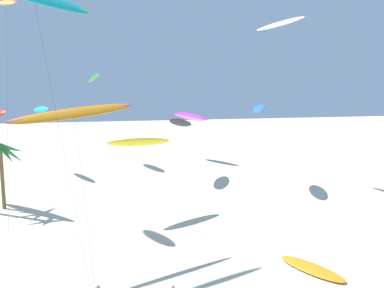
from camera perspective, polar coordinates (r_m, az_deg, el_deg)
name	(u,v)px	position (r m, az deg, el deg)	size (l,w,h in m)	color
palm_tree_3	(1,155)	(39.47, -27.12, -1.52)	(4.36, 4.71, 6.33)	brown
flying_kite_0	(181,123)	(47.40, -1.68, 3.25)	(5.25, 9.13, 8.33)	black
flying_kite_1	(140,142)	(33.32, -7.91, 0.31)	(6.86, 9.58, 7.37)	yellow
flying_kite_2	(259,109)	(43.86, 10.15, 5.33)	(4.11, 6.78, 9.90)	blue
flying_kite_3	(6,3)	(36.43, -26.51, 18.68)	(3.09, 11.34, 19.20)	orange
flying_kite_4	(94,78)	(59.84, -14.73, 9.73)	(2.45, 13.31, 14.33)	green
flying_kite_5	(190,116)	(60.87, -0.35, 4.24)	(4.78, 7.98, 8.17)	purple
flying_kite_9	(279,24)	(45.51, 13.05, 17.36)	(4.84, 11.87, 19.18)	white
flying_kite_10	(41,109)	(54.16, -22.06, 4.90)	(3.34, 6.88, 9.43)	#19B2B7
flying_kite_11	(74,113)	(25.32, -17.48, 4.49)	(7.99, 11.17, 10.53)	orange
grounded_kite_0	(312,268)	(25.67, 17.76, -17.60)	(3.07, 4.71, 0.25)	orange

